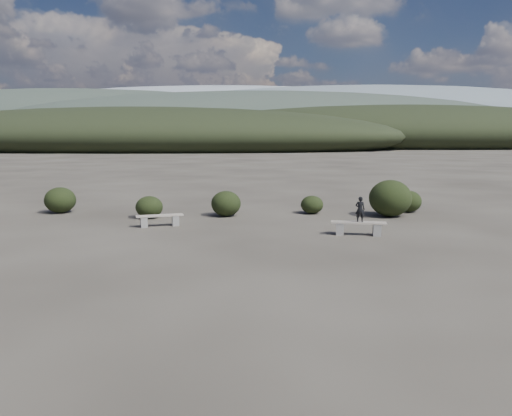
{
  "coord_description": "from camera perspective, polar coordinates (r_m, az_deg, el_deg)",
  "views": [
    {
      "loc": [
        -0.2,
        -12.93,
        3.6
      ],
      "look_at": [
        -0.29,
        3.5,
        1.1
      ],
      "focal_mm": 35.0,
      "sensor_mm": 36.0,
      "label": 1
    }
  ],
  "objects": [
    {
      "name": "bench_right",
      "position": [
        17.94,
        11.62,
        -2.15
      ],
      "size": [
        1.96,
        0.67,
        0.48
      ],
      "rotation": [
        0.0,
        0.0,
        -0.14
      ],
      "color": "gray",
      "rests_on": "ground"
    },
    {
      "name": "shrub_f",
      "position": [
        24.1,
        -21.48,
        0.85
      ],
      "size": [
        1.37,
        1.37,
        1.16
      ],
      "primitive_type": "ellipsoid",
      "color": "black",
      "rests_on": "ground"
    },
    {
      "name": "seated_person",
      "position": [
        17.84,
        11.81,
        -0.14
      ],
      "size": [
        0.37,
        0.29,
        0.9
      ],
      "primitive_type": "imported",
      "rotation": [
        0.0,
        0.0,
        2.88
      ],
      "color": "black",
      "rests_on": "bench_right"
    },
    {
      "name": "ground",
      "position": [
        13.43,
        1.16,
        -6.9
      ],
      "size": [
        1200.0,
        1200.0,
        0.0
      ],
      "primitive_type": "plane",
      "color": "#312C26",
      "rests_on": "ground"
    },
    {
      "name": "bench_left",
      "position": [
        19.58,
        -10.94,
        -1.29
      ],
      "size": [
        1.82,
        0.89,
        0.45
      ],
      "rotation": [
        0.0,
        0.0,
        0.3
      ],
      "color": "gray",
      "rests_on": "ground"
    },
    {
      "name": "shrub_a",
      "position": [
        21.56,
        -12.1,
        0.11
      ],
      "size": [
        1.15,
        1.15,
        0.94
      ],
      "primitive_type": "ellipsoid",
      "color": "black",
      "rests_on": "ground"
    },
    {
      "name": "shrub_e",
      "position": [
        23.7,
        17.01,
        0.74
      ],
      "size": [
        1.18,
        1.18,
        0.99
      ],
      "primitive_type": "ellipsoid",
      "color": "black",
      "rests_on": "ground"
    },
    {
      "name": "mountain_ridges",
      "position": [
        352.14,
        -0.9,
        9.82
      ],
      "size": [
        500.0,
        400.0,
        56.0
      ],
      "color": "black",
      "rests_on": "ground"
    },
    {
      "name": "shrub_b",
      "position": [
        21.58,
        -3.45,
        0.51
      ],
      "size": [
        1.29,
        1.29,
        1.1
      ],
      "primitive_type": "ellipsoid",
      "color": "black",
      "rests_on": "ground"
    },
    {
      "name": "shrub_c",
      "position": [
        22.38,
        6.42,
        0.38
      ],
      "size": [
        1.01,
        1.01,
        0.8
      ],
      "primitive_type": "ellipsoid",
      "color": "black",
      "rests_on": "ground"
    },
    {
      "name": "shrub_d",
      "position": [
        22.21,
        15.09,
        1.09
      ],
      "size": [
        1.81,
        1.81,
        1.58
      ],
      "primitive_type": "ellipsoid",
      "color": "black",
      "rests_on": "ground"
    }
  ]
}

